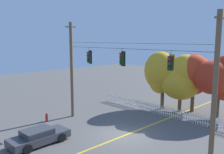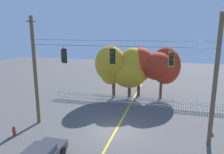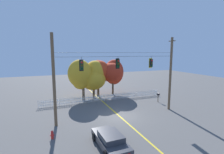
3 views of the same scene
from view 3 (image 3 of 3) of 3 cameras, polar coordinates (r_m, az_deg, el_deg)
ground at (r=19.74m, az=2.59°, el=-13.16°), size 80.00×80.00×0.00m
lane_centerline_stripe at (r=19.74m, az=2.59°, el=-13.15°), size 0.16×36.00×0.01m
signal_support_span at (r=18.56m, az=2.69°, el=0.19°), size 14.10×1.10×9.06m
traffic_signal_northbound_primary at (r=17.17m, az=-10.27°, el=3.90°), size 0.43×0.38×1.43m
traffic_signal_northbound_secondary at (r=18.33m, az=2.03°, el=4.57°), size 0.43×0.38×1.33m
traffic_signal_westbound_side at (r=20.37m, az=13.09°, el=4.63°), size 0.43×0.38×1.37m
white_picket_fence at (r=25.53m, az=-2.33°, el=-6.96°), size 18.63×0.06×1.01m
autumn_maple_near_fence at (r=26.07m, az=-10.65°, el=0.82°), size 3.67×3.06×6.17m
autumn_maple_mid at (r=27.22m, az=-6.15°, el=0.19°), size 4.18×3.71×5.95m
autumn_oak_far_east at (r=28.03m, az=-4.87°, el=1.34°), size 3.98×3.59×6.01m
autumn_maple_far_west at (r=28.93m, az=0.24°, el=1.60°), size 4.48×4.08×6.02m
parked_car at (r=13.74m, az=-0.58°, el=-20.45°), size 2.02×4.39×1.15m
fire_hydrant at (r=15.77m, az=-19.60°, el=-17.97°), size 0.38×0.22×0.74m
roadside_mailbox at (r=25.71m, az=15.38°, el=-5.85°), size 0.25×0.44×1.31m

